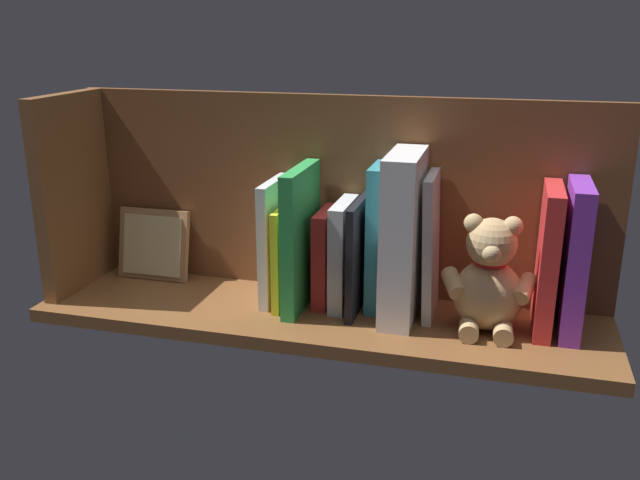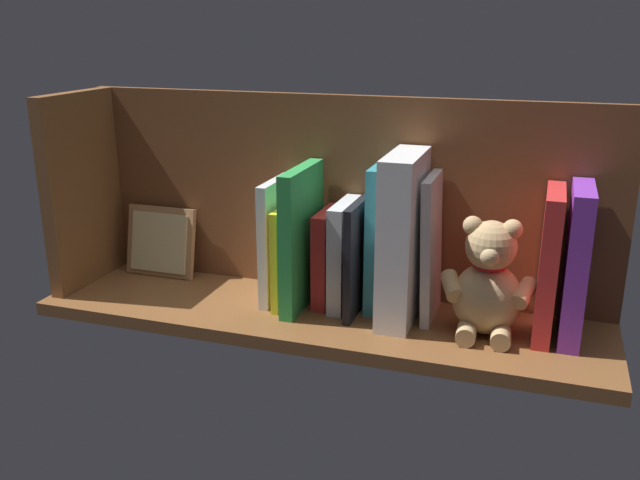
# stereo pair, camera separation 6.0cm
# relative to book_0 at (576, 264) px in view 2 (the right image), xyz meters

# --- Properties ---
(ground_plane) EXTENTS (0.94, 0.25, 0.02)m
(ground_plane) POSITION_rel_book_0_xyz_m (0.39, 0.03, -0.13)
(ground_plane) COLOR brown
(shelf_back_panel) EXTENTS (0.94, 0.02, 0.34)m
(shelf_back_panel) POSITION_rel_book_0_xyz_m (0.39, -0.08, 0.05)
(shelf_back_panel) COLOR brown
(shelf_back_panel) RESTS_ON ground_plane
(shelf_side_divider) EXTENTS (0.02, 0.19, 0.34)m
(shelf_side_divider) POSITION_rel_book_0_xyz_m (0.84, 0.03, 0.05)
(shelf_side_divider) COLOR brown
(shelf_side_divider) RESTS_ON ground_plane
(book_0) EXTENTS (0.03, 0.13, 0.23)m
(book_0) POSITION_rel_book_0_xyz_m (0.00, 0.00, 0.00)
(book_0) COLOR purple
(book_0) RESTS_ON ground_plane
(book_1) EXTENTS (0.03, 0.13, 0.22)m
(book_1) POSITION_rel_book_0_xyz_m (0.04, 0.00, -0.00)
(book_1) COLOR red
(book_1) RESTS_ON ground_plane
(teddy_bear) EXTENTS (0.15, 0.12, 0.18)m
(teddy_bear) POSITION_rel_book_0_xyz_m (0.12, 0.03, -0.04)
(teddy_bear) COLOR tan
(teddy_bear) RESTS_ON ground_plane
(book_2) EXTENTS (0.02, 0.11, 0.23)m
(book_2) POSITION_rel_book_0_xyz_m (0.22, -0.01, -0.00)
(book_2) COLOR silver
(book_2) RESTS_ON ground_plane
(dictionary_thick_white) EXTENTS (0.05, 0.15, 0.27)m
(dictionary_thick_white) POSITION_rel_book_0_xyz_m (0.26, 0.01, 0.02)
(dictionary_thick_white) COLOR white
(dictionary_thick_white) RESTS_ON ground_plane
(book_3) EXTENTS (0.02, 0.10, 0.24)m
(book_3) POSITION_rel_book_0_xyz_m (0.30, -0.02, 0.00)
(book_3) COLOR teal
(book_3) RESTS_ON ground_plane
(book_4) EXTENTS (0.01, 0.14, 0.19)m
(book_4) POSITION_rel_book_0_xyz_m (0.33, 0.00, -0.02)
(book_4) COLOR black
(book_4) RESTS_ON ground_plane
(book_5) EXTENTS (0.03, 0.12, 0.18)m
(book_5) POSITION_rel_book_0_xyz_m (0.36, -0.01, -0.03)
(book_5) COLOR silver
(book_5) RESTS_ON ground_plane
(book_6) EXTENTS (0.02, 0.11, 0.16)m
(book_6) POSITION_rel_book_0_xyz_m (0.39, -0.01, -0.04)
(book_6) COLOR red
(book_6) RESTS_ON ground_plane
(book_7) EXTENTS (0.02, 0.16, 0.24)m
(book_7) POSITION_rel_book_0_xyz_m (0.43, 0.01, 0.00)
(book_7) COLOR green
(book_7) RESTS_ON ground_plane
(book_8) EXTENTS (0.01, 0.14, 0.17)m
(book_8) POSITION_rel_book_0_xyz_m (0.45, 0.00, -0.03)
(book_8) COLOR yellow
(book_8) RESTS_ON ground_plane
(book_9) EXTENTS (0.02, 0.13, 0.21)m
(book_9) POSITION_rel_book_0_xyz_m (0.48, -0.00, -0.01)
(book_9) COLOR silver
(book_9) RESTS_ON ground_plane
(picture_frame_leaning) EXTENTS (0.14, 0.04, 0.13)m
(picture_frame_leaning) POSITION_rel_book_0_xyz_m (0.73, -0.04, -0.05)
(picture_frame_leaning) COLOR #A87A4C
(picture_frame_leaning) RESTS_ON ground_plane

